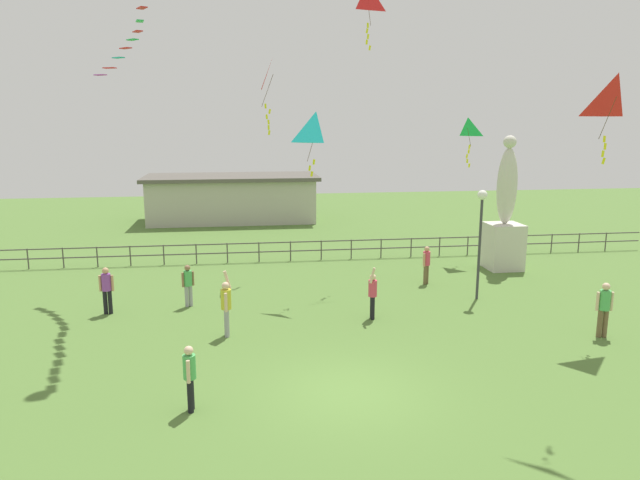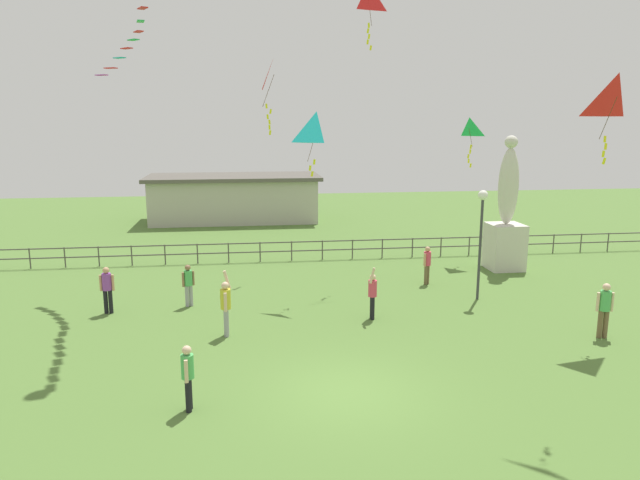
# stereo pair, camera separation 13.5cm
# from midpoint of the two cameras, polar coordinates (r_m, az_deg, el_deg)

# --- Properties ---
(ground_plane) EXTENTS (80.00, 80.00, 0.00)m
(ground_plane) POSITION_cam_midpoint_polar(r_m,az_deg,el_deg) (14.93, 2.46, -14.65)
(ground_plane) COLOR #517533
(statue_monument) EXTENTS (1.49, 1.49, 5.98)m
(statue_monument) POSITION_cam_midpoint_polar(r_m,az_deg,el_deg) (27.39, 17.47, 1.47)
(statue_monument) COLOR beige
(statue_monument) RESTS_ON ground_plane
(lamppost) EXTENTS (0.36, 0.36, 4.13)m
(lamppost) POSITION_cam_midpoint_polar(r_m,az_deg,el_deg) (22.19, 15.30, 1.91)
(lamppost) COLOR #38383D
(lamppost) RESTS_ON ground_plane
(person_0) EXTENTS (0.37, 0.35, 1.58)m
(person_0) POSITION_cam_midpoint_polar(r_m,az_deg,el_deg) (24.24, 10.21, -2.18)
(person_0) COLOR brown
(person_0) RESTS_ON ground_plane
(person_1) EXTENTS (0.34, 0.53, 2.05)m
(person_1) POSITION_cam_midpoint_polar(r_m,az_deg,el_deg) (18.36, -9.37, -6.23)
(person_1) COLOR #99999E
(person_1) RESTS_ON ground_plane
(person_2) EXTENTS (0.52, 0.32, 1.74)m
(person_2) POSITION_cam_midpoint_polar(r_m,az_deg,el_deg) (20.02, 25.86, -5.84)
(person_2) COLOR brown
(person_2) RESTS_ON ground_plane
(person_3) EXTENTS (0.29, 0.48, 1.59)m
(person_3) POSITION_cam_midpoint_polar(r_m,az_deg,el_deg) (14.02, -12.90, -12.65)
(person_3) COLOR black
(person_3) RESTS_ON ground_plane
(person_4) EXTENTS (0.50, 0.31, 1.66)m
(person_4) POSITION_cam_midpoint_polar(r_m,az_deg,el_deg) (21.51, -20.31, -4.36)
(person_4) COLOR black
(person_4) RESTS_ON ground_plane
(person_5) EXTENTS (0.31, 0.48, 1.84)m
(person_5) POSITION_cam_midpoint_polar(r_m,az_deg,el_deg) (19.77, 4.97, -5.14)
(person_5) COLOR black
(person_5) RESTS_ON ground_plane
(person_6) EXTENTS (0.43, 0.29, 1.54)m
(person_6) POSITION_cam_midpoint_polar(r_m,az_deg,el_deg) (21.54, -12.95, -4.10)
(person_6) COLOR #99999E
(person_6) RESTS_ON ground_plane
(kite_0) EXTENTS (0.93, 0.95, 2.29)m
(kite_0) POSITION_cam_midpoint_polar(r_m,az_deg,el_deg) (28.47, 14.10, 10.38)
(kite_0) COLOR #1EB759
(kite_2) EXTENTS (1.22, 1.22, 2.29)m
(kite_2) POSITION_cam_midpoint_polar(r_m,az_deg,el_deg) (22.16, -0.57, 10.60)
(kite_2) COLOR #19B2B2
(kite_3) EXTENTS (0.79, 0.95, 3.16)m
(kite_3) POSITION_cam_midpoint_polar(r_m,az_deg,el_deg) (25.30, -4.80, 15.60)
(kite_3) COLOR red
(kite_4) EXTENTS (1.05, 0.64, 2.67)m
(kite_4) POSITION_cam_midpoint_polar(r_m,az_deg,el_deg) (25.97, 4.49, 22.37)
(kite_4) COLOR red
(kite_6) EXTENTS (1.26, 0.93, 2.64)m
(kite_6) POSITION_cam_midpoint_polar(r_m,az_deg,el_deg) (19.63, 26.80, 12.25)
(kite_6) COLOR red
(waterfront_railing) EXTENTS (36.03, 0.06, 0.95)m
(waterfront_railing) POSITION_cam_midpoint_polar(r_m,az_deg,el_deg) (27.90, -3.26, -0.79)
(waterfront_railing) COLOR #4C4742
(waterfront_railing) RESTS_ON ground_plane
(pavilion_building) EXTENTS (11.36, 5.07, 3.04)m
(pavilion_building) POSITION_cam_midpoint_polar(r_m,az_deg,el_deg) (39.50, -8.68, 4.10)
(pavilion_building) COLOR #B7B2A3
(pavilion_building) RESTS_ON ground_plane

